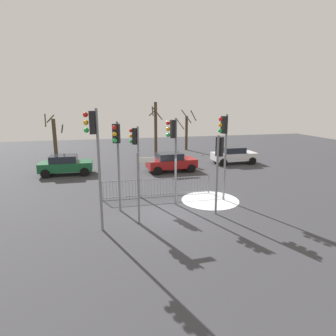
{
  "coord_description": "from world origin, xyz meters",
  "views": [
    {
      "loc": [
        -3.11,
        -13.07,
        5.36
      ],
      "look_at": [
        0.75,
        3.02,
        1.54
      ],
      "focal_mm": 30.87,
      "sensor_mm": 36.0,
      "label": 1
    }
  ],
  "objects_px": {
    "traffic_light_mid_right": "(224,138)",
    "car_green_mid": "(66,164)",
    "bare_tree_centre": "(156,128)",
    "bare_tree_right": "(186,131)",
    "traffic_light_rear_left": "(136,146)",
    "car_red_far": "(171,162)",
    "direction_sign_post": "(140,184)",
    "car_white_trailing": "(234,155)",
    "traffic_light_rear_right": "(117,147)",
    "traffic_light_foreground_right": "(94,144)",
    "bare_tree_left": "(55,137)",
    "traffic_light_mid_left": "(173,142)",
    "traffic_light_foreground_left": "(219,157)"
  },
  "relations": [
    {
      "from": "direction_sign_post",
      "to": "car_white_trailing",
      "type": "bearing_deg",
      "value": 45.77
    },
    {
      "from": "car_red_far",
      "to": "traffic_light_foreground_right",
      "type": "bearing_deg",
      "value": -123.87
    },
    {
      "from": "traffic_light_rear_left",
      "to": "car_white_trailing",
      "type": "distance_m",
      "value": 12.13
    },
    {
      "from": "car_green_mid",
      "to": "bare_tree_left",
      "type": "relative_size",
      "value": 0.91
    },
    {
      "from": "traffic_light_rear_right",
      "to": "traffic_light_rear_left",
      "type": "xyz_separation_m",
      "value": [
        1.15,
        2.16,
        -0.3
      ]
    },
    {
      "from": "traffic_light_foreground_left",
      "to": "bare_tree_left",
      "type": "bearing_deg",
      "value": 168.51
    },
    {
      "from": "traffic_light_rear_left",
      "to": "car_red_far",
      "type": "xyz_separation_m",
      "value": [
        3.42,
        5.56,
        -2.2
      ]
    },
    {
      "from": "traffic_light_rear_right",
      "to": "car_white_trailing",
      "type": "height_order",
      "value": "traffic_light_rear_right"
    },
    {
      "from": "direction_sign_post",
      "to": "car_red_far",
      "type": "distance_m",
      "value": 10.07
    },
    {
      "from": "traffic_light_rear_left",
      "to": "car_green_mid",
      "type": "distance_m",
      "value": 8.13
    },
    {
      "from": "traffic_light_rear_left",
      "to": "bare_tree_left",
      "type": "xyz_separation_m",
      "value": [
        -6.11,
        13.59,
        -0.9
      ]
    },
    {
      "from": "car_green_mid",
      "to": "car_white_trailing",
      "type": "distance_m",
      "value": 14.05
    },
    {
      "from": "car_green_mid",
      "to": "bare_tree_centre",
      "type": "relative_size",
      "value": 0.72
    },
    {
      "from": "traffic_light_rear_right",
      "to": "traffic_light_mid_left",
      "type": "xyz_separation_m",
      "value": [
        2.85,
        0.39,
        0.08
      ]
    },
    {
      "from": "car_green_mid",
      "to": "bare_tree_centre",
      "type": "bearing_deg",
      "value": 36.62
    },
    {
      "from": "traffic_light_mid_left",
      "to": "traffic_light_rear_right",
      "type": "bearing_deg",
      "value": 96.36
    },
    {
      "from": "traffic_light_rear_left",
      "to": "car_white_trailing",
      "type": "relative_size",
      "value": 1.06
    },
    {
      "from": "traffic_light_mid_left",
      "to": "car_red_far",
      "type": "distance_m",
      "value": 7.96
    },
    {
      "from": "car_red_far",
      "to": "traffic_light_rear_right",
      "type": "bearing_deg",
      "value": -124.57
    },
    {
      "from": "traffic_light_mid_right",
      "to": "car_green_mid",
      "type": "relative_size",
      "value": 1.23
    },
    {
      "from": "traffic_light_mid_right",
      "to": "traffic_light_foreground_right",
      "type": "xyz_separation_m",
      "value": [
        -6.63,
        -2.37,
        0.28
      ]
    },
    {
      "from": "car_red_far",
      "to": "bare_tree_centre",
      "type": "bearing_deg",
      "value": 85.21
    },
    {
      "from": "traffic_light_foreground_left",
      "to": "car_green_mid",
      "type": "height_order",
      "value": "traffic_light_foreground_left"
    },
    {
      "from": "car_white_trailing",
      "to": "traffic_light_rear_right",
      "type": "bearing_deg",
      "value": -138.16
    },
    {
      "from": "traffic_light_foreground_right",
      "to": "bare_tree_centre",
      "type": "height_order",
      "value": "bare_tree_centre"
    },
    {
      "from": "traffic_light_rear_left",
      "to": "bare_tree_left",
      "type": "bearing_deg",
      "value": 54.81
    },
    {
      "from": "car_green_mid",
      "to": "car_red_far",
      "type": "bearing_deg",
      "value": -5.15
    },
    {
      "from": "traffic_light_mid_right",
      "to": "direction_sign_post",
      "type": "relative_size",
      "value": 1.45
    },
    {
      "from": "traffic_light_rear_left",
      "to": "bare_tree_centre",
      "type": "bearing_deg",
      "value": 14.49
    },
    {
      "from": "car_white_trailing",
      "to": "car_red_far",
      "type": "bearing_deg",
      "value": -164.51
    },
    {
      "from": "traffic_light_foreground_left",
      "to": "traffic_light_rear_right",
      "type": "bearing_deg",
      "value": -146.08
    },
    {
      "from": "traffic_light_mid_right",
      "to": "traffic_light_mid_left",
      "type": "bearing_deg",
      "value": 77.13
    },
    {
      "from": "car_green_mid",
      "to": "bare_tree_right",
      "type": "height_order",
      "value": "bare_tree_right"
    },
    {
      "from": "traffic_light_foreground_right",
      "to": "bare_tree_right",
      "type": "xyz_separation_m",
      "value": [
        9.75,
        19.21,
        -1.58
      ]
    },
    {
      "from": "traffic_light_foreground_right",
      "to": "direction_sign_post",
      "type": "height_order",
      "value": "traffic_light_foreground_right"
    },
    {
      "from": "traffic_light_rear_right",
      "to": "car_red_far",
      "type": "bearing_deg",
      "value": -99.45
    },
    {
      "from": "traffic_light_rear_right",
      "to": "car_red_far",
      "type": "height_order",
      "value": "traffic_light_rear_right"
    },
    {
      "from": "traffic_light_foreground_right",
      "to": "bare_tree_left",
      "type": "distance_m",
      "value": 18.21
    },
    {
      "from": "traffic_light_rear_left",
      "to": "traffic_light_foreground_left",
      "type": "relative_size",
      "value": 1.05
    },
    {
      "from": "traffic_light_mid_left",
      "to": "bare_tree_right",
      "type": "bearing_deg",
      "value": -20.65
    },
    {
      "from": "traffic_light_rear_right",
      "to": "bare_tree_left",
      "type": "relative_size",
      "value": 1.06
    },
    {
      "from": "car_green_mid",
      "to": "bare_tree_right",
      "type": "xyz_separation_m",
      "value": [
        12.1,
        8.7,
        1.38
      ]
    },
    {
      "from": "traffic_light_rear_left",
      "to": "bare_tree_right",
      "type": "relative_size",
      "value": 0.9
    },
    {
      "from": "traffic_light_foreground_right",
      "to": "bare_tree_left",
      "type": "height_order",
      "value": "traffic_light_foreground_right"
    },
    {
      "from": "traffic_light_foreground_left",
      "to": "bare_tree_right",
      "type": "distance_m",
      "value": 18.98
    },
    {
      "from": "traffic_light_mid_right",
      "to": "traffic_light_rear_right",
      "type": "bearing_deg",
      "value": 80.65
    },
    {
      "from": "traffic_light_rear_right",
      "to": "car_white_trailing",
      "type": "relative_size",
      "value": 1.16
    },
    {
      "from": "car_white_trailing",
      "to": "bare_tree_right",
      "type": "bearing_deg",
      "value": 104.4
    },
    {
      "from": "traffic_light_mid_right",
      "to": "car_red_far",
      "type": "bearing_deg",
      "value": -5.3
    },
    {
      "from": "traffic_light_mid_left",
      "to": "bare_tree_left",
      "type": "distance_m",
      "value": 17.28
    }
  ]
}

